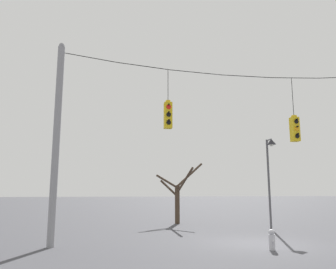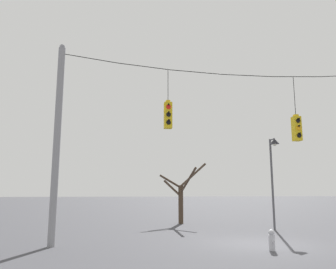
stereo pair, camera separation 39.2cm
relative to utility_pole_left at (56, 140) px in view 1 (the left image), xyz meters
name	(u,v)px [view 1 (the left image)]	position (x,y,z in m)	size (l,w,h in m)	color
ground_plane	(258,244)	(8.34, -0.37, -4.21)	(200.00, 200.00, 0.00)	#424247
utility_pole_left	(56,140)	(0.00, 0.00, 0.00)	(0.29, 0.29, 8.44)	gray
span_wire	(247,72)	(8.34, 0.00, 3.40)	(16.68, 0.03, 0.65)	black
traffic_light_over_intersection	(168,115)	(4.63, 0.00, 1.22)	(0.34, 0.58, 2.68)	yellow
traffic_light_near_left_pole	(295,129)	(10.55, 0.00, 0.78)	(0.34, 0.58, 3.04)	yellow
street_lamp	(270,160)	(11.17, 3.85, -0.31)	(0.52, 0.89, 5.13)	#515156
bare_tree	(178,195)	(6.57, 8.08, -2.33)	(3.35, 2.25, 4.07)	#423326
fire_hydrant	(272,240)	(8.24, -1.88, -3.83)	(0.22, 0.30, 0.75)	silver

